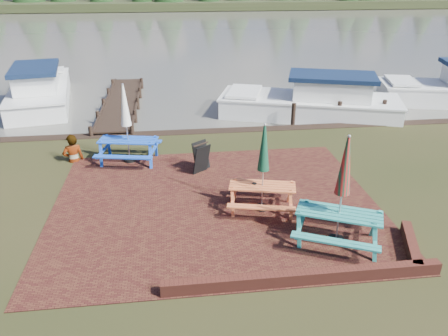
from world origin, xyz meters
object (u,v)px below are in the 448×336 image
at_px(picnic_table_red, 263,181).
at_px(jetty, 121,102).
at_px(picnic_table_blue, 128,136).
at_px(picnic_table_teal, 340,208).
at_px(person, 70,135).
at_px(chalkboard, 201,157).
at_px(boat_near, 313,103).
at_px(boat_jetty, 40,91).

relative_size(picnic_table_red, jetty, 0.27).
bearing_deg(picnic_table_blue, picnic_table_teal, -34.73).
bearing_deg(picnic_table_red, picnic_table_blue, 149.06).
xyz_separation_m(jetty, person, (-1.01, -6.72, 0.85)).
bearing_deg(chalkboard, boat_near, 8.35).
xyz_separation_m(chalkboard, jetty, (-3.28, 8.06, -0.38)).
bearing_deg(picnic_table_teal, person, 166.35).
xyz_separation_m(picnic_table_teal, picnic_table_blue, (-5.31, 5.51, -0.02)).
xyz_separation_m(picnic_table_teal, jetty, (-6.21, 12.49, -0.85)).
height_order(boat_jetty, person, person).
height_order(boat_near, person, person).
xyz_separation_m(picnic_table_red, person, (-5.74, 4.00, 0.10)).
bearing_deg(boat_near, picnic_table_red, 171.95).
height_order(picnic_table_blue, person, picnic_table_blue).
xyz_separation_m(picnic_table_red, jetty, (-4.73, 10.72, -0.75)).
distance_m(picnic_table_teal, jetty, 13.97).
distance_m(picnic_table_red, boat_jetty, 14.90).
bearing_deg(jetty, picnic_table_red, -66.20).
distance_m(picnic_table_red, boat_near, 9.34).
height_order(chalkboard, boat_jetty, boat_jetty).
bearing_deg(chalkboard, picnic_table_teal, -94.23).
bearing_deg(person, boat_near, -173.16).
distance_m(picnic_table_red, jetty, 11.74).
distance_m(picnic_table_red, picnic_table_blue, 5.36).
height_order(picnic_table_teal, boat_near, picnic_table_teal).
xyz_separation_m(picnic_table_blue, boat_jetty, (-4.95, 8.28, -0.48)).
distance_m(picnic_table_teal, person, 9.24).
height_order(picnic_table_teal, boat_jetty, picnic_table_teal).
relative_size(picnic_table_red, boat_jetty, 0.31).
bearing_deg(chalkboard, jetty, 74.45).
height_order(chalkboard, jetty, chalkboard).
distance_m(boat_jetty, boat_near, 13.37).
height_order(picnic_table_blue, chalkboard, picnic_table_blue).
distance_m(boat_near, person, 10.76).
bearing_deg(boat_near, jetty, 93.04).
height_order(picnic_table_teal, person, picnic_table_teal).
distance_m(picnic_table_teal, boat_jetty, 17.20).
bearing_deg(chalkboard, picnic_table_red, -99.09).
xyz_separation_m(picnic_table_red, chalkboard, (-1.45, 2.66, -0.36)).
xyz_separation_m(picnic_table_blue, jetty, (-0.90, 6.98, -0.83)).
bearing_deg(picnic_table_red, person, 158.51).
xyz_separation_m(boat_jetty, person, (3.05, -8.02, 0.50)).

